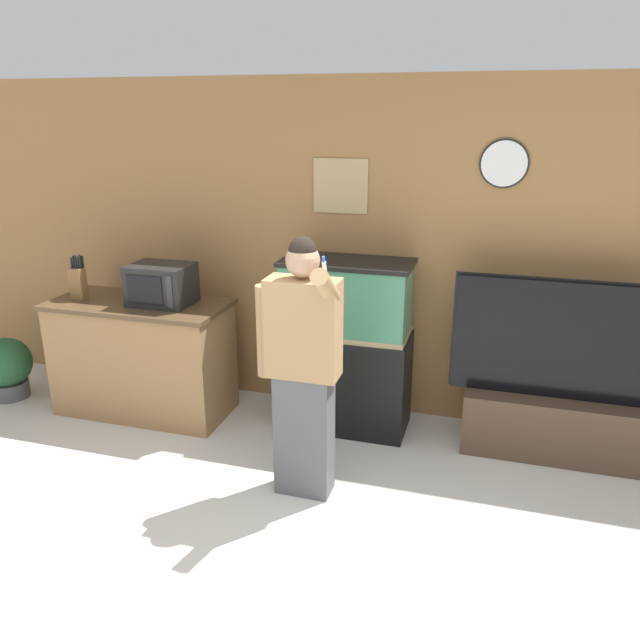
{
  "coord_description": "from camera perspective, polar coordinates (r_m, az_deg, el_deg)",
  "views": [
    {
      "loc": [
        0.82,
        -2.16,
        2.35
      ],
      "look_at": [
        -0.27,
        1.53,
        1.05
      ],
      "focal_mm": 35.0,
      "sensor_mm": 36.0,
      "label": 1
    }
  ],
  "objects": [
    {
      "name": "knife_block",
      "position": [
        5.28,
        -21.25,
        3.29
      ],
      "size": [
        0.11,
        0.08,
        0.36
      ],
      "color": "brown",
      "rests_on": "counter_island"
    },
    {
      "name": "person_standing",
      "position": [
        3.8,
        -1.65,
        -4.26
      ],
      "size": [
        0.53,
        0.4,
        1.67
      ],
      "color": "#515156",
      "rests_on": "ground_plane"
    },
    {
      "name": "potted_plant",
      "position": [
        5.95,
        -26.71,
        -3.8
      ],
      "size": [
        0.42,
        0.42,
        0.53
      ],
      "color": "#4C4C51",
      "rests_on": "ground_plane"
    },
    {
      "name": "aquarium_on_stand",
      "position": [
        4.71,
        2.39,
        -2.38
      ],
      "size": [
        0.96,
        0.47,
        1.32
      ],
      "color": "black",
      "rests_on": "ground_plane"
    },
    {
      "name": "tv_on_stand",
      "position": [
        4.73,
        21.05,
        -7.36
      ],
      "size": [
        1.56,
        0.4,
        1.29
      ],
      "color": "#4C3828",
      "rests_on": "ground_plane"
    },
    {
      "name": "ground_plane",
      "position": [
        3.3,
        -3.35,
        -26.87
      ],
      "size": [
        18.0,
        18.0,
        0.0
      ],
      "primitive_type": "plane",
      "color": "beige"
    },
    {
      "name": "counter_island",
      "position": [
        5.22,
        -15.87,
        -3.28
      ],
      "size": [
        1.41,
        0.65,
        0.93
      ],
      "color": "olive",
      "rests_on": "ground_plane"
    },
    {
      "name": "wall_back_paneled",
      "position": [
        4.84,
        6.39,
        6.02
      ],
      "size": [
        10.0,
        0.08,
        2.6
      ],
      "color": "olive",
      "rests_on": "ground_plane"
    },
    {
      "name": "microwave",
      "position": [
        4.94,
        -14.31,
        3.18
      ],
      "size": [
        0.47,
        0.36,
        0.31
      ],
      "color": "black",
      "rests_on": "counter_island"
    }
  ]
}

